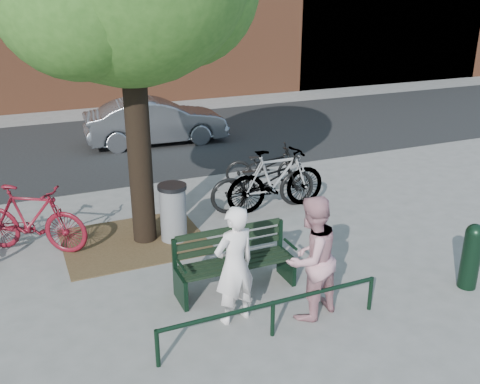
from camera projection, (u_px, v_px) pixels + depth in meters
name	position (u px, v px, depth m)	size (l,w,h in m)	color
ground	(236.00, 290.00, 7.88)	(90.00, 90.00, 0.00)	gray
dirt_pit	(134.00, 241.00, 9.39)	(2.40, 2.00, 0.02)	brown
road	(118.00, 145.00, 15.16)	(40.00, 7.00, 0.01)	black
park_bench	(233.00, 259.00, 7.78)	(1.74, 0.54, 0.97)	black
guard_railing	(273.00, 308.00, 6.71)	(3.06, 0.06, 0.51)	black
person_left	(234.00, 265.00, 6.89)	(0.60, 0.39, 1.64)	white
person_right	(311.00, 258.00, 7.00)	(0.83, 0.65, 1.72)	#C58791
bollard	(472.00, 254.00, 7.78)	(0.27, 0.27, 1.02)	black
litter_bin	(173.00, 212.00, 9.29)	(0.50, 0.50, 1.03)	gray
bicycle_b	(31.00, 219.00, 8.87)	(0.55, 1.95, 1.17)	#5C0D17
bicycle_c	(265.00, 166.00, 11.93)	(0.62, 1.77, 0.93)	black
bicycle_d	(276.00, 180.00, 10.56)	(0.59, 2.10, 1.26)	gray
bicycle_e	(263.00, 182.00, 10.60)	(0.76, 2.19, 1.15)	black
parked_car	(156.00, 121.00, 15.13)	(1.38, 3.95, 1.30)	slate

